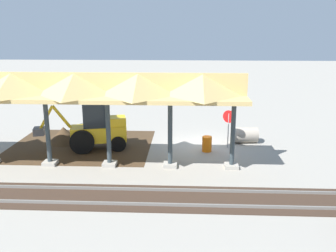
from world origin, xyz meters
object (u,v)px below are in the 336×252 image
stop_sign (229,121)px  backhoe (96,129)px  concrete_pipe (244,135)px  traffic_barrel (207,144)px

stop_sign → backhoe: size_ratio=0.43×
stop_sign → concrete_pipe: stop_sign is taller
backhoe → traffic_barrel: size_ratio=5.95×
stop_sign → backhoe: bearing=4.7°
stop_sign → backhoe: backhoe is taller
stop_sign → traffic_barrel: (1.29, 0.75, -1.21)m
traffic_barrel → backhoe: bearing=-0.9°
backhoe → concrete_pipe: bearing=-169.0°
concrete_pipe → traffic_barrel: (2.45, 1.85, -0.04)m
stop_sign → traffic_barrel: size_ratio=2.57×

